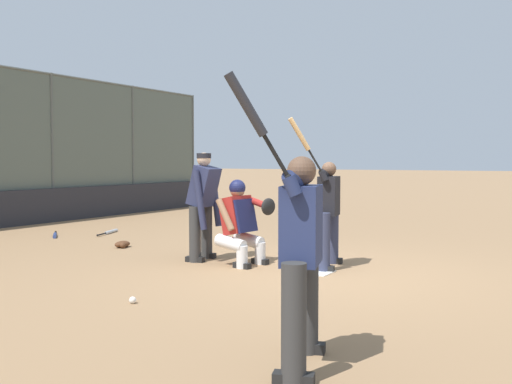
% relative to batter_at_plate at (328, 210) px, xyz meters
% --- Properties ---
extents(ground_plane, '(160.00, 160.00, 0.00)m').
position_rel_batter_at_plate_xyz_m(ground_plane, '(0.45, 0.01, -0.81)').
color(ground_plane, '#93704C').
extents(home_plate_marker, '(0.43, 0.43, 0.01)m').
position_rel_batter_at_plate_xyz_m(home_plate_marker, '(0.45, 0.01, -0.80)').
color(home_plate_marker, white).
rests_on(home_plate_marker, ground_plane).
extents(batter_at_plate, '(1.06, 0.57, 2.08)m').
position_rel_batter_at_plate_xyz_m(batter_at_plate, '(0.00, 0.00, 0.00)').
color(batter_at_plate, '#2D334C').
rests_on(batter_at_plate, ground_plane).
extents(catcher_behind_plate, '(0.66, 0.80, 1.23)m').
position_rel_batter_at_plate_xyz_m(catcher_behind_plate, '(0.44, -1.15, -0.17)').
color(catcher_behind_plate, silver).
rests_on(catcher_behind_plate, ground_plane).
extents(umpire_home, '(0.65, 0.45, 1.62)m').
position_rel_batter_at_plate_xyz_m(umpire_home, '(0.38, -1.86, 0.06)').
color(umpire_home, '#333333').
rests_on(umpire_home, ground_plane).
extents(batter_on_deck, '(1.08, 0.53, 2.08)m').
position_rel_batter_at_plate_xyz_m(batter_on_deck, '(3.87, 1.43, 0.03)').
color(batter_on_deck, '#333333').
rests_on(batter_on_deck, ground_plane).
extents(spare_bat_near_backstop, '(0.62, 0.66, 0.07)m').
position_rel_batter_at_plate_xyz_m(spare_bat_near_backstop, '(-0.43, -5.98, -0.78)').
color(spare_bat_near_backstop, black).
rests_on(spare_bat_near_backstop, ground_plane).
extents(spare_bat_by_padding, '(0.87, 0.34, 0.07)m').
position_rel_batter_at_plate_xyz_m(spare_bat_by_padding, '(-1.35, -5.40, -0.78)').
color(spare_bat_by_padding, black).
rests_on(spare_bat_by_padding, ground_plane).
extents(fielding_glove_on_dirt, '(0.32, 0.24, 0.11)m').
position_rel_batter_at_plate_xyz_m(fielding_glove_on_dirt, '(0.00, -3.82, -0.75)').
color(fielding_glove_on_dirt, '#56331E').
rests_on(fielding_glove_on_dirt, ground_plane).
extents(baseball_loose, '(0.07, 0.07, 0.07)m').
position_rel_batter_at_plate_xyz_m(baseball_loose, '(2.99, -0.94, -0.77)').
color(baseball_loose, white).
rests_on(baseball_loose, ground_plane).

